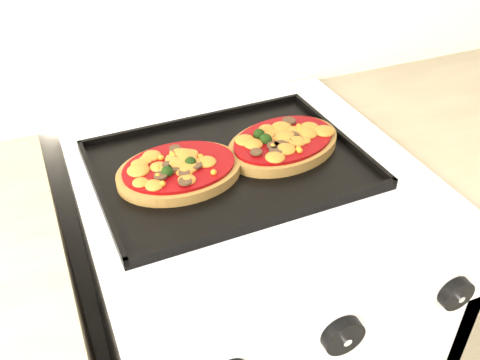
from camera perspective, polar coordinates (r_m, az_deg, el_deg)
name	(u,v)px	position (r m, az deg, el deg)	size (l,w,h in m)	color
stove	(250,335)	(1.26, 1.05, -16.19)	(0.60, 0.60, 0.91)	white
control_panel	(342,322)	(0.79, 10.88, -14.66)	(0.60, 0.02, 0.09)	white
knob_center	(343,336)	(0.77, 10.91, -15.98)	(0.06, 0.06, 0.02)	black
knob_right	(456,294)	(0.87, 22.02, -11.17)	(0.05, 0.05, 0.02)	black
baking_tray	(229,164)	(0.95, -1.18, 1.74)	(0.47, 0.34, 0.02)	black
pizza_left	(179,169)	(0.91, -6.48, 1.17)	(0.22, 0.16, 0.03)	olive
pizza_right	(283,142)	(0.98, 4.64, 4.06)	(0.23, 0.16, 0.03)	olive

